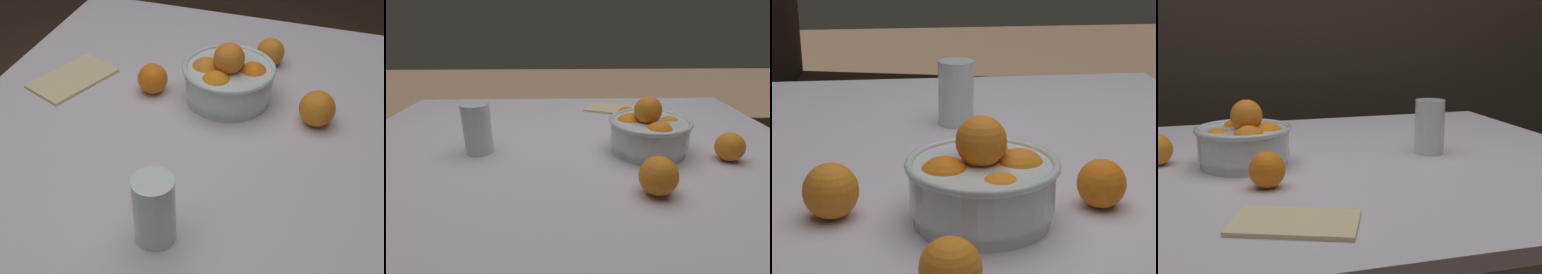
# 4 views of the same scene
# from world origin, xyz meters

# --- Properties ---
(dining_table) EXTENTS (1.31, 1.12, 0.72)m
(dining_table) POSITION_xyz_m (0.00, 0.00, 0.65)
(dining_table) COLOR silver
(dining_table) RESTS_ON ground_plane
(fruit_bowl) EXTENTS (0.22, 0.22, 0.15)m
(fruit_bowl) POSITION_xyz_m (-0.21, 0.01, 0.77)
(fruit_bowl) COLOR silver
(fruit_bowl) RESTS_ON dining_table
(juice_glass) EXTENTS (0.07, 0.07, 0.13)m
(juice_glass) POSITION_xyz_m (0.24, 0.01, 0.78)
(juice_glass) COLOR #F4A314
(juice_glass) RESTS_ON dining_table
(orange_loose_near_bowl) EXTENTS (0.08, 0.08, 0.08)m
(orange_loose_near_bowl) POSITION_xyz_m (-0.18, 0.23, 0.76)
(orange_loose_near_bowl) COLOR orange
(orange_loose_near_bowl) RESTS_ON dining_table
(orange_loose_front) EXTENTS (0.07, 0.07, 0.07)m
(orange_loose_front) POSITION_xyz_m (-0.40, 0.08, 0.75)
(orange_loose_front) COLOR orange
(orange_loose_front) RESTS_ON dining_table
(orange_loose_aside) EXTENTS (0.07, 0.07, 0.07)m
(orange_loose_aside) POSITION_xyz_m (-0.18, -0.16, 0.75)
(orange_loose_aside) COLOR orange
(orange_loose_aside) RESTS_ON dining_table
(napkin) EXTENTS (0.23, 0.19, 0.01)m
(napkin) POSITION_xyz_m (-0.17, -0.38, 0.72)
(napkin) COLOR beige
(napkin) RESTS_ON dining_table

